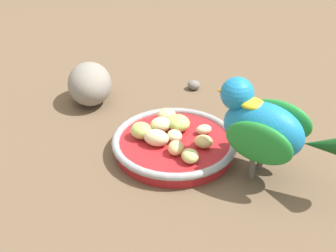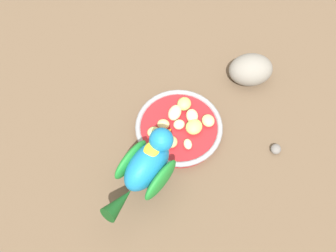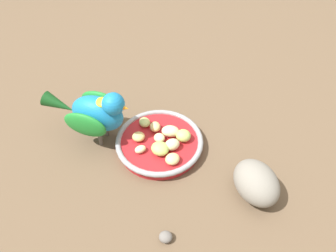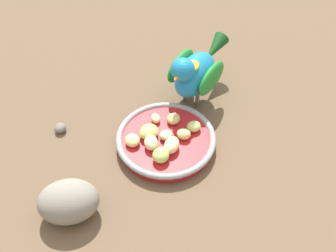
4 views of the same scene
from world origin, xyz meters
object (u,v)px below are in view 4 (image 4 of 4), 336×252
(apple_piece_1, at_px, (184,134))
(apple_piece_7, at_px, (156,118))
(apple_piece_9, at_px, (150,130))
(feeding_bowl, at_px, (166,140))
(apple_piece_6, at_px, (172,118))
(apple_piece_0, at_px, (166,135))
(parrot, at_px, (195,71))
(pebble_0, at_px, (60,128))
(apple_piece_2, at_px, (172,145))
(rock_large, at_px, (68,202))
(apple_piece_5, at_px, (161,155))
(apple_piece_4, at_px, (132,140))
(apple_piece_8, at_px, (194,126))
(apple_piece_3, at_px, (151,143))

(apple_piece_1, relative_size, apple_piece_7, 1.09)
(apple_piece_1, distance_m, apple_piece_9, 0.07)
(feeding_bowl, distance_m, apple_piece_1, 0.04)
(apple_piece_6, height_order, apple_piece_7, apple_piece_6)
(apple_piece_0, bearing_deg, apple_piece_9, -168.69)
(apple_piece_9, xyz_separation_m, parrot, (0.02, 0.14, 0.05))
(apple_piece_6, height_order, parrot, parrot)
(apple_piece_1, bearing_deg, pebble_0, -158.88)
(apple_piece_0, height_order, apple_piece_1, apple_piece_1)
(apple_piece_0, relative_size, parrot, 0.12)
(apple_piece_2, relative_size, rock_large, 0.38)
(feeding_bowl, bearing_deg, pebble_0, -160.64)
(apple_piece_0, bearing_deg, apple_piece_2, -39.53)
(feeding_bowl, distance_m, apple_piece_5, 0.06)
(apple_piece_2, distance_m, apple_piece_4, 0.08)
(apple_piece_8, relative_size, apple_piece_9, 0.72)
(apple_piece_9, bearing_deg, feeding_bowl, 11.63)
(apple_piece_4, bearing_deg, rock_large, -95.80)
(apple_piece_2, bearing_deg, apple_piece_4, -161.69)
(apple_piece_2, height_order, apple_piece_8, apple_piece_2)
(rock_large, xyz_separation_m, pebble_0, (-0.14, 0.14, -0.03))
(apple_piece_3, distance_m, pebble_0, 0.20)
(apple_piece_8, distance_m, parrot, 0.12)
(apple_piece_6, bearing_deg, parrot, 89.91)
(apple_piece_2, distance_m, apple_piece_3, 0.04)
(apple_piece_9, bearing_deg, pebble_0, -159.31)
(apple_piece_4, relative_size, apple_piece_6, 1.09)
(apple_piece_1, relative_size, apple_piece_3, 0.82)
(feeding_bowl, relative_size, apple_piece_5, 5.87)
(apple_piece_9, height_order, pebble_0, apple_piece_9)
(apple_piece_0, height_order, apple_piece_3, apple_piece_3)
(apple_piece_6, distance_m, apple_piece_8, 0.05)
(feeding_bowl, bearing_deg, apple_piece_3, -112.32)
(feeding_bowl, height_order, parrot, parrot)
(apple_piece_4, height_order, rock_large, rock_large)
(apple_piece_2, relative_size, apple_piece_9, 1.02)
(apple_piece_0, xyz_separation_m, apple_piece_3, (-0.01, -0.03, 0.00))
(apple_piece_3, bearing_deg, apple_piece_0, 67.35)
(apple_piece_0, relative_size, apple_piece_7, 1.03)
(apple_piece_4, bearing_deg, apple_piece_3, 15.91)
(apple_piece_0, relative_size, apple_piece_1, 0.94)
(apple_piece_1, distance_m, apple_piece_2, 0.04)
(apple_piece_8, relative_size, rock_large, 0.27)
(apple_piece_8, bearing_deg, apple_piece_5, -101.41)
(apple_piece_5, bearing_deg, apple_piece_2, 79.72)
(apple_piece_1, xyz_separation_m, apple_piece_3, (-0.04, -0.05, 0.00))
(apple_piece_3, bearing_deg, rock_large, -106.30)
(apple_piece_7, bearing_deg, apple_piece_6, 27.42)
(parrot, bearing_deg, apple_piece_5, 11.93)
(apple_piece_1, distance_m, pebble_0, 0.25)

